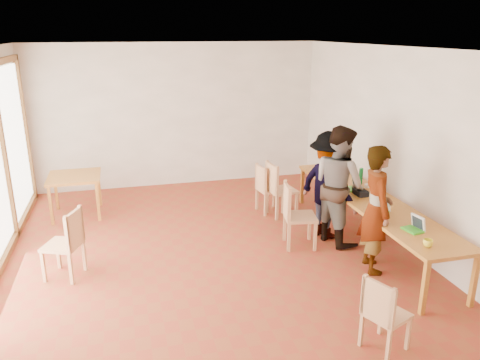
# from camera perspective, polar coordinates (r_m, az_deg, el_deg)

# --- Properties ---
(ground) EXTENTS (8.00, 8.00, 0.00)m
(ground) POSITION_cam_1_polar(r_m,az_deg,el_deg) (6.76, -3.03, -10.72)
(ground) COLOR brown
(ground) RESTS_ON ground
(wall_back) EXTENTS (6.00, 0.10, 3.00)m
(wall_back) POSITION_cam_1_polar(r_m,az_deg,el_deg) (10.05, -7.71, 7.77)
(wall_back) COLOR #F1E2D0
(wall_back) RESTS_ON ground
(wall_right) EXTENTS (0.10, 8.00, 3.00)m
(wall_right) POSITION_cam_1_polar(r_m,az_deg,el_deg) (7.35, 20.39, 3.09)
(wall_right) COLOR #F1E2D0
(wall_right) RESTS_ON ground
(ceiling) EXTENTS (6.00, 8.00, 0.04)m
(ceiling) POSITION_cam_1_polar(r_m,az_deg,el_deg) (5.94, -3.52, 15.78)
(ceiling) COLOR white
(ceiling) RESTS_ON wall_back
(communal_table) EXTENTS (0.80, 4.00, 0.75)m
(communal_table) POSITION_cam_1_polar(r_m,az_deg,el_deg) (7.51, 15.57, -2.52)
(communal_table) COLOR orange
(communal_table) RESTS_ON ground
(side_table) EXTENTS (0.90, 0.90, 0.75)m
(side_table) POSITION_cam_1_polar(r_m,az_deg,el_deg) (8.88, -19.54, 0.03)
(side_table) COLOR orange
(side_table) RESTS_ON ground
(chair_near) EXTENTS (0.52, 0.52, 0.45)m
(chair_near) POSITION_cam_1_polar(r_m,az_deg,el_deg) (5.16, 16.94, -14.68)
(chair_near) COLOR tan
(chair_near) RESTS_ON ground
(chair_mid) EXTENTS (0.55, 0.55, 0.54)m
(chair_mid) POSITION_cam_1_polar(r_m,az_deg,el_deg) (7.21, 6.54, -3.50)
(chair_mid) COLOR tan
(chair_mid) RESTS_ON ground
(chair_far) EXTENTS (0.48, 0.48, 0.48)m
(chair_far) POSITION_cam_1_polar(r_m,az_deg,el_deg) (8.54, 3.12, -0.45)
(chair_far) COLOR tan
(chair_far) RESTS_ON ground
(chair_empty) EXTENTS (0.52, 0.52, 0.53)m
(chair_empty) POSITION_cam_1_polar(r_m,az_deg,el_deg) (8.37, 4.52, -0.47)
(chair_empty) COLOR tan
(chair_empty) RESTS_ON ground
(chair_spare) EXTENTS (0.59, 0.59, 0.52)m
(chair_spare) POSITION_cam_1_polar(r_m,az_deg,el_deg) (6.70, -20.17, -6.51)
(chair_spare) COLOR tan
(chair_spare) RESTS_ON ground
(person_near) EXTENTS (0.55, 0.73, 1.79)m
(person_near) POSITION_cam_1_polar(r_m,az_deg,el_deg) (6.65, 16.26, -3.46)
(person_near) COLOR gray
(person_near) RESTS_ON ground
(person_mid) EXTENTS (0.90, 1.05, 1.87)m
(person_mid) POSITION_cam_1_polar(r_m,az_deg,el_deg) (7.42, 11.96, -0.57)
(person_mid) COLOR gray
(person_mid) RESTS_ON ground
(person_far) EXTENTS (1.03, 1.29, 1.74)m
(person_far) POSITION_cam_1_polar(r_m,az_deg,el_deg) (7.56, 10.72, -0.66)
(person_far) COLOR gray
(person_far) RESTS_ON ground
(laptop_near) EXTENTS (0.25, 0.27, 0.20)m
(laptop_near) POSITION_cam_1_polar(r_m,az_deg,el_deg) (6.49, 20.58, -5.31)
(laptop_near) COLOR green
(laptop_near) RESTS_ON communal_table
(laptop_mid) EXTENTS (0.26, 0.29, 0.21)m
(laptop_mid) POSITION_cam_1_polar(r_m,az_deg,el_deg) (7.03, 16.81, -3.12)
(laptop_mid) COLOR green
(laptop_mid) RESTS_ON communal_table
(laptop_far) EXTENTS (0.22, 0.25, 0.20)m
(laptop_far) POSITION_cam_1_polar(r_m,az_deg,el_deg) (7.81, 13.63, -0.76)
(laptop_far) COLOR green
(laptop_far) RESTS_ON communal_table
(yellow_mug) EXTENTS (0.15, 0.15, 0.09)m
(yellow_mug) POSITION_cam_1_polar(r_m,az_deg,el_deg) (6.08, 21.93, -7.15)
(yellow_mug) COLOR yellow
(yellow_mug) RESTS_ON communal_table
(green_bottle) EXTENTS (0.07, 0.07, 0.28)m
(green_bottle) POSITION_cam_1_polar(r_m,az_deg,el_deg) (8.10, 14.51, 0.46)
(green_bottle) COLOR #137A2F
(green_bottle) RESTS_ON communal_table
(clear_glass) EXTENTS (0.07, 0.07, 0.09)m
(clear_glass) POSITION_cam_1_polar(r_m,az_deg,el_deg) (7.10, 17.04, -3.04)
(clear_glass) COLOR silver
(clear_glass) RESTS_ON communal_table
(condiment_cup) EXTENTS (0.08, 0.08, 0.06)m
(condiment_cup) POSITION_cam_1_polar(r_m,az_deg,el_deg) (7.98, 15.21, -0.70)
(condiment_cup) COLOR white
(condiment_cup) RESTS_ON communal_table
(pink_phone) EXTENTS (0.05, 0.10, 0.01)m
(pink_phone) POSITION_cam_1_polar(r_m,az_deg,el_deg) (8.63, 11.64, 0.83)
(pink_phone) COLOR #D43477
(pink_phone) RESTS_ON communal_table
(black_pouch) EXTENTS (0.16, 0.26, 0.09)m
(black_pouch) POSITION_cam_1_polar(r_m,az_deg,el_deg) (7.59, 14.48, -1.46)
(black_pouch) COLOR black
(black_pouch) RESTS_ON communal_table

